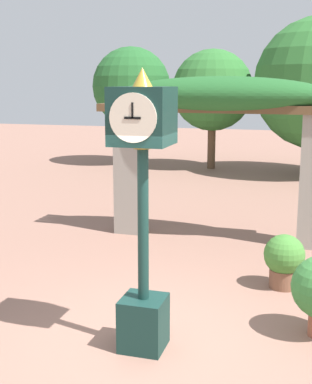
# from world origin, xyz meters

# --- Properties ---
(ground_plane) EXTENTS (60.00, 60.00, 0.00)m
(ground_plane) POSITION_xyz_m (0.00, 0.00, 0.00)
(ground_plane) COLOR #8E6656
(pedestal_clock) EXTENTS (0.62, 0.67, 3.19)m
(pedestal_clock) POSITION_xyz_m (-0.02, -0.15, 1.79)
(pedestal_clock) COLOR #14332D
(pedestal_clock) RESTS_ON ground
(pergola) EXTENTS (4.75, 1.15, 3.15)m
(pergola) POSITION_xyz_m (0.00, 4.51, 2.34)
(pergola) COLOR gray
(pergola) RESTS_ON ground
(potted_plant_near_right) EXTENTS (0.61, 0.61, 0.82)m
(potted_plant_near_right) POSITION_xyz_m (1.42, 2.22, 0.45)
(potted_plant_near_right) COLOR brown
(potted_plant_near_right) RESTS_ON ground
(tree_line) EXTENTS (12.67, 4.26, 5.14)m
(tree_line) POSITION_xyz_m (0.79, 12.90, 2.85)
(tree_line) COLOR brown
(tree_line) RESTS_ON ground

